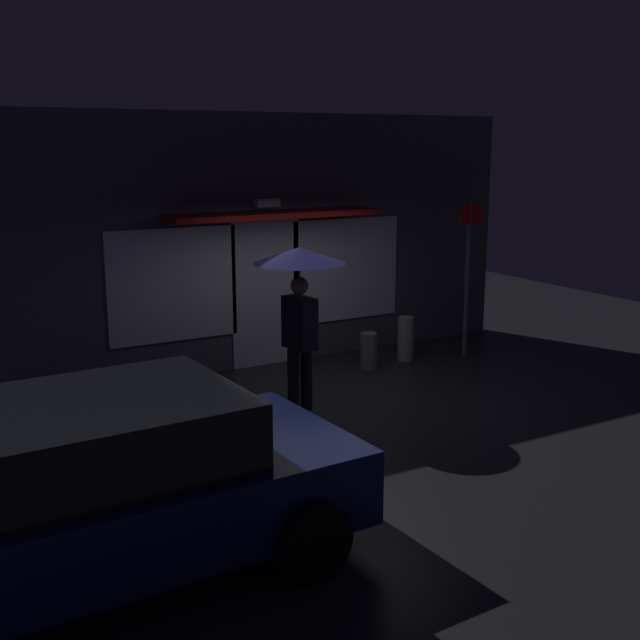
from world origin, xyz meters
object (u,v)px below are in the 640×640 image
person_with_umbrella (299,282)px  street_sign_post (468,268)px  parked_car (82,490)px  sidewalk_bollard_2 (406,339)px  sidewalk_bollard (369,351)px

person_with_umbrella → street_sign_post: street_sign_post is taller
parked_car → sidewalk_bollard_2: bearing=31.4°
person_with_umbrella → sidewalk_bollard_2: size_ratio=3.02×
sidewalk_bollard_2 → street_sign_post: bearing=-18.1°
parked_car → sidewalk_bollard: size_ratio=8.16×
parked_car → street_sign_post: (6.81, 3.62, 0.68)m
sidewalk_bollard → sidewalk_bollard_2: bearing=6.3°
street_sign_post → sidewalk_bollard: 2.03m
person_with_umbrella → sidewalk_bollard: person_with_umbrella is taller
sidewalk_bollard → person_with_umbrella: bearing=-147.1°
person_with_umbrella → street_sign_post: size_ratio=0.83×
person_with_umbrella → parked_car: bearing=-58.2°
parked_car → sidewalk_bollard_2: (5.88, 3.92, -0.39)m
person_with_umbrella → sidewalk_bollard_2: (2.54, 1.25, -1.30)m
parked_car → sidewalk_bollard: parked_car is taller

